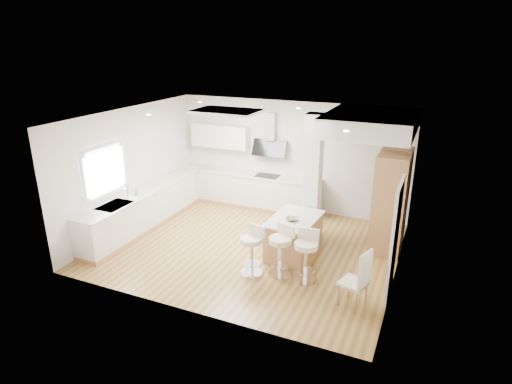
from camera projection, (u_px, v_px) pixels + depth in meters
The scene contains 18 objects.
ground at pixel (250, 247), 9.21m from camera, with size 6.00×6.00×0.00m, color #A37A3C.
ceiling at pixel (250, 247), 9.21m from camera, with size 6.00×5.00×0.02m, color white.
wall_back at pixel (290, 156), 10.89m from camera, with size 6.00×0.04×2.80m, color silver.
wall_left at pixel (132, 169), 9.87m from camera, with size 0.04×5.00×2.80m, color silver.
wall_right at pixel (403, 207), 7.61m from camera, with size 0.04×5.00×2.80m, color silver.
skylight at pixel (227, 111), 9.09m from camera, with size 4.10×2.10×0.06m.
window_left at pixel (104, 167), 8.98m from camera, with size 0.06×1.28×1.07m.
doorway_right at pixel (395, 241), 7.23m from camera, with size 0.05×1.00×2.10m.
counter_left at pixel (152, 205), 10.28m from camera, with size 0.63×4.50×1.35m.
counter_back at pixel (253, 181), 11.24m from camera, with size 3.62×0.63×2.50m.
pillar at pixel (312, 179), 9.16m from camera, with size 0.35×0.35×2.80m.
soffit at pixel (371, 123), 8.75m from camera, with size 1.78×2.20×0.40m.
oven_column at pixel (391, 201), 8.91m from camera, with size 0.63×1.21×2.10m.
peninsula at pixel (294, 236), 8.77m from camera, with size 0.96×1.39×0.87m.
bar_stool_a at pixel (252, 248), 8.00m from camera, with size 0.52×0.52×0.96m.
bar_stool_b at pixel (281, 248), 7.95m from camera, with size 0.57×0.57×0.99m.
bar_stool_c at pixel (306, 253), 7.74m from camera, with size 0.48×0.48×1.00m.
dining_chair at pixel (359, 278), 6.94m from camera, with size 0.52×0.52×1.06m.
Camera 1 is at (3.45, -7.52, 4.23)m, focal length 30.00 mm.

